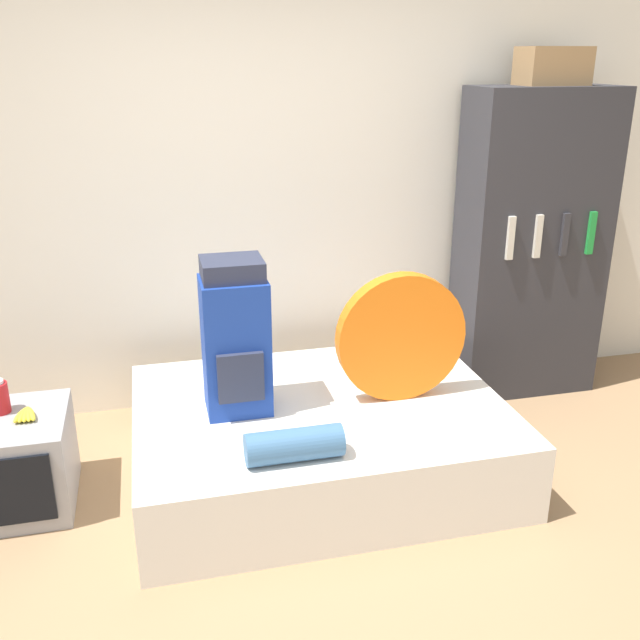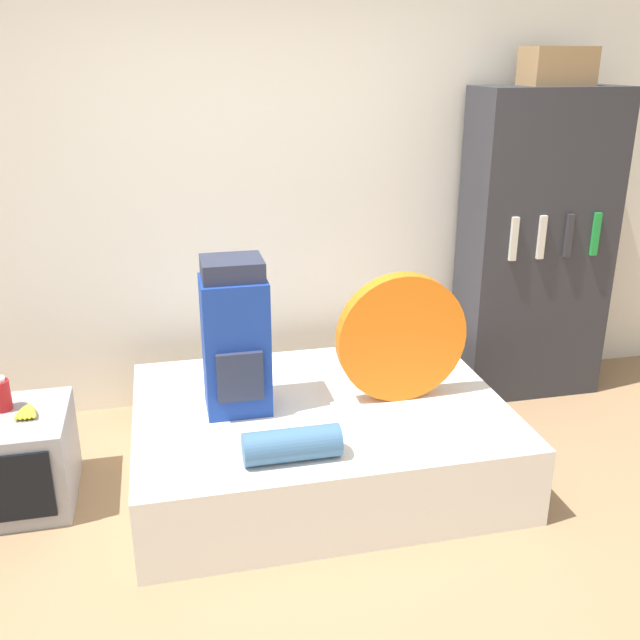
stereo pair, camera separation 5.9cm
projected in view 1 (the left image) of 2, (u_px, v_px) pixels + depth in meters
ground_plane at (338, 589)px, 2.92m from camera, size 16.00×16.00×0.00m
wall_back at (256, 192)px, 4.17m from camera, size 8.00×0.05×2.60m
bed at (320, 437)px, 3.69m from camera, size 1.85×1.39×0.40m
backpack at (235, 339)px, 3.43m from camera, size 0.31×0.31×0.77m
tent_bag at (401, 337)px, 3.57m from camera, size 0.66×0.08×0.66m
sleeping_roll at (294, 445)px, 3.09m from camera, size 0.43×0.15×0.15m
television at (11, 463)px, 3.40m from camera, size 0.55×0.56×0.46m
banana_bunch at (26, 414)px, 3.33m from camera, size 0.12×0.15×0.03m
bookshelf at (531, 246)px, 4.41m from camera, size 0.88×0.43×1.89m
cardboard_box at (553, 66)px, 4.05m from camera, size 0.38×0.24×0.21m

